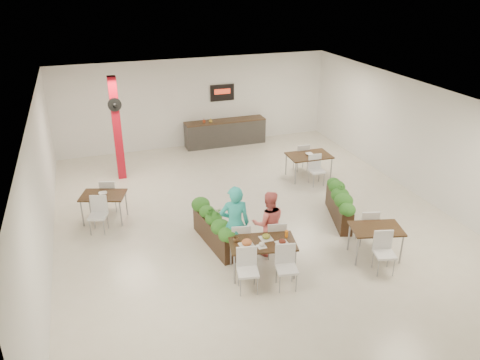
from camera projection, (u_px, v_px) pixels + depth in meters
name	position (u px, v px, depth m)	size (l,w,h in m)	color
ground	(253.00, 217.00, 12.42)	(12.00, 12.00, 0.00)	beige
room_shell	(254.00, 146.00, 11.59)	(10.10, 12.10, 3.22)	white
red_column	(117.00, 128.00, 14.12)	(0.40, 0.41, 3.20)	#AE0B1C
service_counter	(225.00, 132.00, 17.39)	(3.00, 0.64, 2.20)	#302E2B
main_table	(262.00, 247.00, 9.92)	(1.53, 1.83, 0.92)	black
diner_man	(235.00, 224.00, 10.25)	(0.66, 0.44, 1.82)	#28AEA8
diner_woman	(268.00, 223.00, 10.54)	(0.76, 0.59, 1.56)	#FB726F
planter_left	(214.00, 226.00, 10.97)	(0.62, 1.93, 1.01)	black
planter_right	(339.00, 202.00, 12.13)	(0.85, 1.86, 1.00)	black
side_table_a	(104.00, 199.00, 12.02)	(1.28, 1.67, 0.92)	black
side_table_b	(309.00, 158.00, 14.57)	(1.35, 1.63, 0.92)	black
side_table_c	(376.00, 233.00, 10.47)	(1.27, 1.67, 0.92)	black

